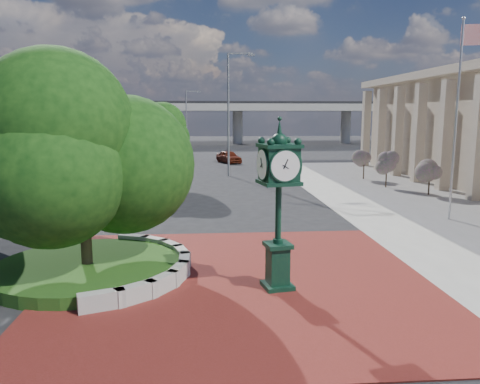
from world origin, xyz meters
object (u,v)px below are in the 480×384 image
at_px(street_lamp_near, 231,105).
at_px(post_clock, 279,198).
at_px(flagpole_a, 456,119).
at_px(parked_car, 229,157).
at_px(street_lamp_far, 188,119).

bearing_deg(street_lamp_near, post_clock, -90.32).
bearing_deg(post_clock, flagpole_a, 40.71).
bearing_deg(flagpole_a, street_lamp_near, 119.04).
bearing_deg(post_clock, parked_car, 89.23).
relative_size(flagpole_a, street_lamp_near, 0.95).
bearing_deg(street_lamp_far, flagpole_a, -68.35).
relative_size(parked_car, flagpole_a, 0.41).
xyz_separation_m(street_lamp_near, street_lamp_far, (-4.24, 17.83, -1.32)).
height_order(post_clock, flagpole_a, flagpole_a).
relative_size(post_clock, flagpole_a, 0.52).
xyz_separation_m(flagpole_a, street_lamp_far, (-14.19, 35.76, -0.29)).
bearing_deg(post_clock, street_lamp_near, 89.68).
distance_m(post_clock, street_lamp_far, 44.68).
height_order(parked_car, street_lamp_near, street_lamp_near).
height_order(street_lamp_near, street_lamp_far, street_lamp_near).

